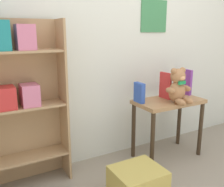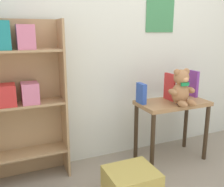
# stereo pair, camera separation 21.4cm
# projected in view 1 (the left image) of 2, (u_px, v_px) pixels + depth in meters

# --- Properties ---
(wall_back) EXTENTS (4.80, 0.07, 2.50)m
(wall_back) POSITION_uv_depth(u_px,v_px,m) (122.00, 30.00, 2.40)
(wall_back) COLOR silver
(wall_back) RESTS_ON ground_plane
(bookshelf_side) EXTENTS (0.72, 0.23, 1.33)m
(bookshelf_side) POSITION_uv_depth(u_px,v_px,m) (17.00, 94.00, 1.92)
(bookshelf_side) COLOR tan
(bookshelf_side) RESTS_ON ground_plane
(display_table) EXTENTS (0.67, 0.36, 0.59)m
(display_table) POSITION_uv_depth(u_px,v_px,m) (168.00, 110.00, 2.44)
(display_table) COLOR #9E754C
(display_table) RESTS_ON ground_plane
(teddy_bear) EXTENTS (0.25, 0.23, 0.33)m
(teddy_bear) POSITION_uv_depth(u_px,v_px,m) (178.00, 87.00, 2.29)
(teddy_bear) COLOR #A8754C
(teddy_bear) RESTS_ON display_table
(book_standing_blue) EXTENTS (0.04, 0.13, 0.19)m
(book_standing_blue) POSITION_uv_depth(u_px,v_px,m) (139.00, 93.00, 2.31)
(book_standing_blue) COLOR #2D51B7
(book_standing_blue) RESTS_ON display_table
(book_standing_red) EXTENTS (0.03, 0.15, 0.26)m
(book_standing_red) POSITION_uv_depth(u_px,v_px,m) (165.00, 86.00, 2.44)
(book_standing_red) COLOR red
(book_standing_red) RESTS_ON display_table
(book_standing_purple) EXTENTS (0.03, 0.13, 0.26)m
(book_standing_purple) POSITION_uv_depth(u_px,v_px,m) (186.00, 82.00, 2.60)
(book_standing_purple) COLOR purple
(book_standing_purple) RESTS_ON display_table
(storage_bin) EXTENTS (0.36, 0.32, 0.26)m
(storage_bin) POSITION_uv_depth(u_px,v_px,m) (138.00, 185.00, 1.84)
(storage_bin) COLOR tan
(storage_bin) RESTS_ON ground_plane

